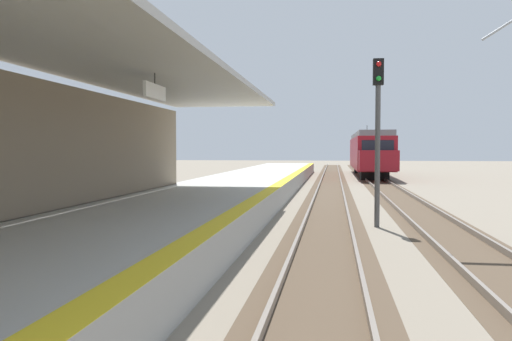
# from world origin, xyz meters

# --- Properties ---
(station_platform) EXTENTS (5.00, 80.00, 0.91)m
(station_platform) POSITION_xyz_m (-2.50, 16.00, 0.45)
(station_platform) COLOR #A8A8A3
(station_platform) RESTS_ON ground
(station_building_with_canopy) EXTENTS (4.85, 24.00, 4.43)m
(station_building_with_canopy) POSITION_xyz_m (-4.30, 10.59, 2.66)
(station_building_with_canopy) COLOR #4C4C4C
(station_building_with_canopy) RESTS_ON ground
(track_pair_nearest_platform) EXTENTS (2.34, 120.00, 0.16)m
(track_pair_nearest_platform) POSITION_xyz_m (1.90, 20.00, 0.05)
(track_pair_nearest_platform) COLOR #4C3D2D
(track_pair_nearest_platform) RESTS_ON ground
(track_pair_middle) EXTENTS (2.34, 120.00, 0.16)m
(track_pair_middle) POSITION_xyz_m (5.30, 20.00, 0.05)
(track_pair_middle) COLOR #4C3D2D
(track_pair_middle) RESTS_ON ground
(approaching_train) EXTENTS (2.93, 19.60, 4.76)m
(approaching_train) POSITION_xyz_m (5.30, 48.07, 2.18)
(approaching_train) COLOR maroon
(approaching_train) RESTS_ON ground
(rail_signal_post) EXTENTS (0.32, 0.34, 5.20)m
(rail_signal_post) POSITION_xyz_m (3.44, 16.88, 3.19)
(rail_signal_post) COLOR #4C4C4C
(rail_signal_post) RESTS_ON ground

